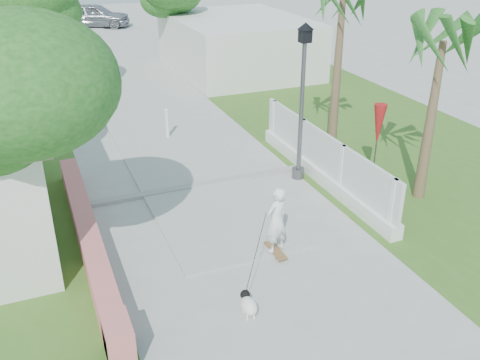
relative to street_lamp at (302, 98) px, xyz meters
name	(u,v)px	position (x,y,z in m)	size (l,w,h in m)	color
ground	(297,318)	(-2.90, -5.50, -2.43)	(90.00, 90.00, 0.00)	#B7B7B2
path_strip	(112,71)	(-2.90, 14.50, -2.40)	(3.20, 36.00, 0.06)	#B7B7B2
curb	(199,185)	(-2.90, 0.50, -2.38)	(6.50, 0.25, 0.10)	#999993
grass_right	(367,131)	(4.10, 2.50, -2.42)	(8.00, 20.00, 0.01)	#3E6B22
pink_wall	(91,245)	(-6.20, -1.95, -2.11)	(0.45, 8.20, 0.80)	#D7716E
lattice_fence	(322,164)	(0.50, -0.50, -1.88)	(0.35, 7.00, 1.50)	white
building_right	(237,44)	(3.10, 12.50, -1.13)	(6.00, 8.00, 2.60)	silver
street_lamp	(302,98)	(0.00, 0.00, 0.00)	(0.44, 0.44, 4.44)	#59595E
bollard	(167,123)	(-2.70, 4.50, -1.84)	(0.14, 0.14, 1.09)	white
patio_umbrella	(379,126)	(1.90, -1.00, -0.74)	(0.36, 0.36, 2.30)	#59595E
tree_left_near	(3,107)	(-7.38, -2.52, 1.40)	(3.60, 3.60, 5.28)	#4C3826
tree_path_left	(42,6)	(-5.88, 10.48, 1.39)	(3.40, 3.40, 5.23)	#4C3826
palm_far	(342,11)	(1.70, 1.00, 2.06)	(1.80, 1.80, 5.30)	brown
palm_near	(442,51)	(2.50, -2.30, 1.53)	(1.80, 1.80, 4.70)	brown
skateboarder	(260,245)	(-2.99, -3.95, -1.69)	(1.71, 1.91, 1.65)	olive
dog	(248,304)	(-3.72, -5.05, -2.19)	(0.32, 0.65, 0.44)	white
parked_car	(95,15)	(-1.70, 27.69, -1.60)	(1.94, 4.83, 1.65)	#ADB0B5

